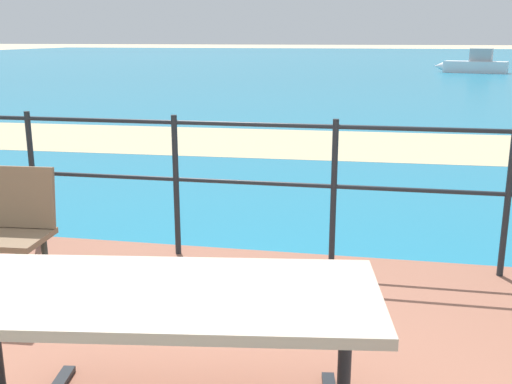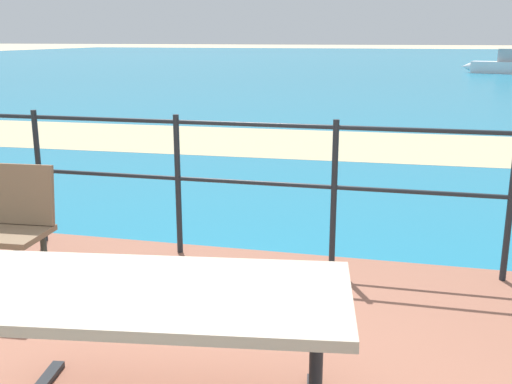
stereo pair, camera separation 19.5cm
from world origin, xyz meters
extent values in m
cube|color=teal|center=(0.00, 40.00, 0.01)|extent=(90.00, 90.00, 0.01)
cube|color=tan|center=(0.00, 7.82, 0.01)|extent=(54.05, 3.92, 0.01)
cube|color=tan|center=(0.14, 0.10, 0.80)|extent=(1.61, 0.86, 0.04)
cube|color=tan|center=(0.06, 0.66, 0.52)|extent=(1.55, 0.47, 0.04)
cylinder|color=#2D3833|center=(-1.14, 1.19, 0.28)|extent=(0.04, 0.04, 0.44)
cylinder|color=#2D3833|center=(-1.16, 1.49, 0.28)|extent=(0.04, 0.04, 0.44)
cylinder|color=#1E2328|center=(-1.77, 2.42, 0.60)|extent=(0.04, 0.04, 1.07)
cylinder|color=#1E2328|center=(-0.59, 2.42, 0.60)|extent=(0.04, 0.04, 1.07)
cylinder|color=#1E2328|center=(0.59, 2.42, 0.60)|extent=(0.04, 0.04, 1.07)
cylinder|color=#1E2328|center=(1.77, 2.42, 0.60)|extent=(0.04, 0.04, 1.07)
cylinder|color=#1E2328|center=(0.00, 2.42, 1.08)|extent=(5.90, 0.03, 0.03)
cylinder|color=#1E2328|center=(0.00, 2.42, 0.65)|extent=(5.90, 0.03, 0.03)
cube|color=silver|center=(5.54, 28.46, 0.28)|extent=(2.96, 1.71, 0.53)
cube|color=#A5A8AD|center=(5.74, 28.40, 0.84)|extent=(1.09, 0.80, 0.58)
cone|color=silver|center=(3.96, 28.95, 0.28)|extent=(0.62, 0.61, 0.48)
camera|label=1|loc=(0.83, -1.78, 1.69)|focal=42.18mm
camera|label=2|loc=(1.02, -1.74, 1.69)|focal=42.18mm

